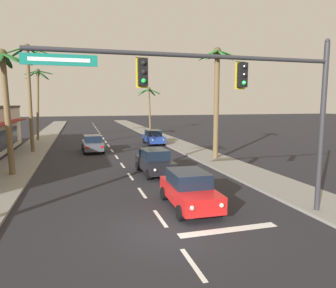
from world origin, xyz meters
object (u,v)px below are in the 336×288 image
Objects in this scene: sedan_third_in_queue at (155,161)px; sedan_parked_nearest_kerb at (154,137)px; palm_right_second at (217,86)px; sedan_lead_at_stop_bar at (189,189)px; palm_left_third at (29,76)px; palm_left_farthest at (38,89)px; traffic_signal_mast at (245,92)px; palm_left_second at (5,87)px; sedan_oncoming_far at (92,143)px; palm_right_farthest at (149,98)px.

sedan_parked_nearest_kerb is at bearing 76.88° from sedan_third_in_queue.
sedan_third_in_queue is 0.48× the size of palm_right_second.
palm_left_third is (-9.14, 19.00, 6.43)m from sedan_lead_at_stop_bar.
palm_left_farthest is (-13.09, 7.13, 5.75)m from sedan_parked_nearest_kerb.
palm_right_second reaches higher than palm_left_farthest.
palm_right_second is (4.98, 13.24, 0.99)m from traffic_signal_mast.
traffic_signal_mast is 1.44× the size of palm_left_second.
sedan_oncoming_far and sedan_parked_nearest_kerb have the same top height.
palm_right_farthest is (5.26, 40.40, 0.47)m from traffic_signal_mast.
sedan_third_in_queue is at bearing -103.12° from sedan_parked_nearest_kerb.
traffic_signal_mast is 2.61× the size of sedan_lead_at_stop_bar.
sedan_parked_nearest_kerb is (2.14, 24.15, -4.36)m from traffic_signal_mast.
sedan_third_in_queue is at bearing -101.94° from palm_right_farthest.
palm_left_second is (-12.75, -12.94, 4.97)m from sedan_parked_nearest_kerb.
sedan_lead_at_stop_bar and sedan_parked_nearest_kerb have the same top height.
palm_right_second is (9.95, -6.98, 5.35)m from sedan_oncoming_far.
traffic_signal_mast is at bearing -58.03° from sedan_lead_at_stop_bar.
palm_left_third reaches higher than palm_left_farthest.
sedan_lead_at_stop_bar is at bearing 121.97° from traffic_signal_mast.
palm_right_farthest is at bearing 61.48° from palm_left_second.
palm_left_second reaches higher than palm_right_farthest.
sedan_lead_at_stop_bar is 0.99× the size of sedan_third_in_queue.
sedan_oncoming_far is 0.48× the size of palm_right_second.
traffic_signal_mast is 1.57× the size of palm_right_farthest.
palm_left_second is 15.72m from palm_right_second.
sedan_third_in_queue is 1.00× the size of sedan_oncoming_far.
palm_left_farthest is at bearing 90.99° from palm_left_second.
sedan_lead_at_stop_bar is 13.79m from palm_right_second.
sedan_oncoming_far is (-3.65, 10.90, 0.00)m from sedan_third_in_queue.
sedan_oncoming_far is 0.50× the size of palm_left_farthest.
palm_right_farthest is at bearing 29.38° from palm_left_farthest.
palm_right_second is 1.25× the size of palm_right_farthest.
sedan_oncoming_far is at bearing -61.57° from palm_left_farthest.
palm_right_second reaches higher than palm_left_second.
palm_right_second is at bearing 59.83° from sedan_lead_at_stop_bar.
sedan_lead_at_stop_bar is 22.05m from palm_left_third.
sedan_lead_at_stop_bar is at bearing -90.76° from sedan_third_in_queue.
traffic_signal_mast is 33.16m from palm_left_farthest.
sedan_oncoming_far is 8.12m from sedan_parked_nearest_kerb.
sedan_lead_at_stop_bar and sedan_third_in_queue have the same top height.
sedan_third_in_queue is 16.40m from palm_left_third.
sedan_parked_nearest_kerb is 0.43× the size of palm_left_third.
palm_right_farthest is at bearing 89.41° from palm_right_second.
palm_right_farthest is (6.57, 31.08, 4.84)m from sedan_third_in_queue.
sedan_lead_at_stop_bar is 39.03m from palm_right_farthest.
sedan_lead_at_stop_bar is 31.09m from palm_left_farthest.
palm_left_third is at bearing 115.68° from sedan_lead_at_stop_bar.
palm_right_farthest is at bearing 50.46° from palm_left_third.
traffic_signal_mast is 2.63× the size of sedan_parked_nearest_kerb.
palm_left_second is 0.80× the size of palm_left_third.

